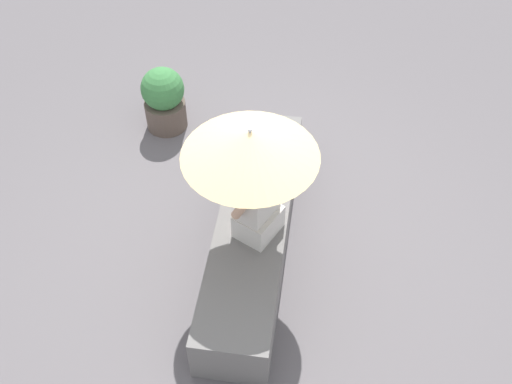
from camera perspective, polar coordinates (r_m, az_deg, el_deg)
ground_plane at (r=5.09m, az=-0.21°, el=-5.32°), size 14.00×14.00×0.00m
stone_bench at (r=4.91m, az=-0.22°, el=-3.73°), size 2.50×0.57×0.45m
person_seated at (r=4.33m, az=0.24°, el=-0.58°), size 0.51×0.40×0.90m
parasol at (r=3.88m, az=-0.58°, el=4.72°), size 0.96×0.96×1.11m
handbag_black at (r=4.86m, az=-0.22°, el=2.30°), size 0.25×0.19×0.32m
magazine at (r=5.21m, az=-0.05°, el=3.81°), size 0.30×0.23×0.01m
planter_near at (r=6.05m, az=-9.02°, el=9.01°), size 0.44×0.44×0.69m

